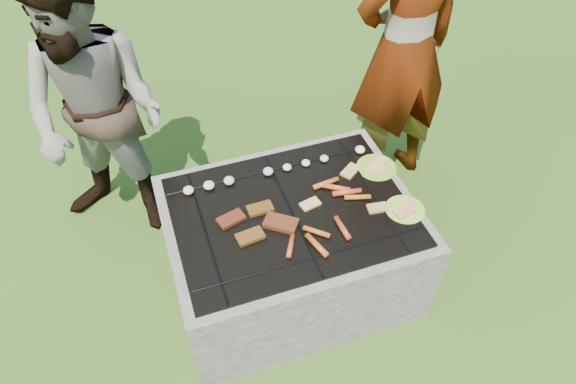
% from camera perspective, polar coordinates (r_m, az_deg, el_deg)
% --- Properties ---
extents(lawn, '(60.00, 60.00, 0.00)m').
position_cam_1_polar(lawn, '(3.13, 0.30, -9.57)').
color(lawn, '#2A4C13').
rests_on(lawn, ground).
extents(fire_pit, '(1.30, 1.00, 0.62)m').
position_cam_1_polar(fire_pit, '(2.91, 0.32, -6.41)').
color(fire_pit, '#A8A095').
rests_on(fire_pit, ground).
extents(mushrooms, '(1.06, 0.06, 0.04)m').
position_cam_1_polar(mushrooms, '(2.83, -2.50, 2.23)').
color(mushrooms, white).
rests_on(mushrooms, fire_pit).
extents(pork_slabs, '(0.40, 0.26, 0.02)m').
position_cam_1_polar(pork_slabs, '(2.59, -3.12, -3.34)').
color(pork_slabs, maroon).
rests_on(pork_slabs, fire_pit).
extents(sausages, '(0.55, 0.48, 0.03)m').
position_cam_1_polar(sausages, '(2.63, 4.72, -2.25)').
color(sausages, orange).
rests_on(sausages, fire_pit).
extents(bread_on_grate, '(0.43, 0.40, 0.02)m').
position_cam_1_polar(bread_on_grate, '(2.75, 6.58, 0.05)').
color(bread_on_grate, '#F8B97F').
rests_on(bread_on_grate, fire_pit).
extents(plate_far, '(0.23, 0.23, 0.03)m').
position_cam_1_polar(plate_far, '(2.92, 9.81, 2.71)').
color(plate_far, gold).
rests_on(plate_far, fire_pit).
extents(plate_near, '(0.24, 0.24, 0.03)m').
position_cam_1_polar(plate_near, '(2.73, 12.85, -1.95)').
color(plate_near, '#EEF43A').
rests_on(plate_near, fire_pit).
extents(cook, '(0.75, 0.53, 1.96)m').
position_cam_1_polar(cook, '(3.25, 12.85, 15.15)').
color(cook, '#A9998D').
rests_on(cook, ground).
extents(bystander, '(1.04, 0.99, 1.69)m').
position_cam_1_polar(bystander, '(3.04, -20.43, 7.90)').
color(bystander, gray).
rests_on(bystander, ground).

